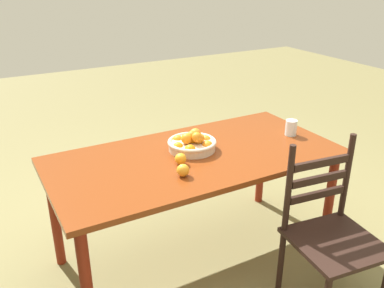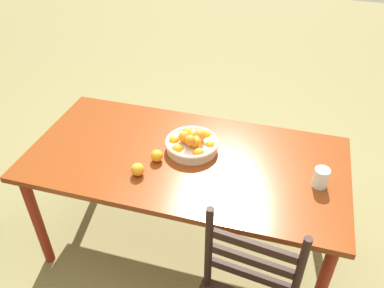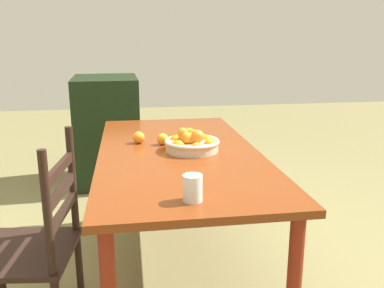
{
  "view_description": "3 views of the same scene",
  "coord_description": "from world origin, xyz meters",
  "px_view_note": "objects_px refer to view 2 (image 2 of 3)",
  "views": [
    {
      "loc": [
        1.16,
        2.05,
        1.86
      ],
      "look_at": [
        -0.02,
        -0.07,
        0.81
      ],
      "focal_mm": 38.79,
      "sensor_mm": 36.0,
      "label": 1
    },
    {
      "loc": [
        -0.52,
        1.67,
        2.19
      ],
      "look_at": [
        -0.02,
        -0.07,
        0.81
      ],
      "focal_mm": 36.68,
      "sensor_mm": 36.0,
      "label": 2
    },
    {
      "loc": [
        -2.25,
        0.27,
        1.41
      ],
      "look_at": [
        -0.02,
        -0.07,
        0.81
      ],
      "focal_mm": 38.77,
      "sensor_mm": 36.0,
      "label": 3
    }
  ],
  "objects_px": {
    "fruit_bowl": "(192,143)",
    "orange_loose_0": "(138,169)",
    "orange_loose_1": "(157,156)",
    "drinking_glass": "(321,178)",
    "dining_table": "(186,168)"
  },
  "relations": [
    {
      "from": "dining_table",
      "to": "drinking_glass",
      "type": "relative_size",
      "value": 16.86
    },
    {
      "from": "fruit_bowl",
      "to": "orange_loose_0",
      "type": "relative_size",
      "value": 4.33
    },
    {
      "from": "dining_table",
      "to": "fruit_bowl",
      "type": "distance_m",
      "value": 0.15
    },
    {
      "from": "dining_table",
      "to": "orange_loose_1",
      "type": "distance_m",
      "value": 0.2
    },
    {
      "from": "dining_table",
      "to": "orange_loose_0",
      "type": "relative_size",
      "value": 25.19
    },
    {
      "from": "dining_table",
      "to": "fruit_bowl",
      "type": "height_order",
      "value": "fruit_bowl"
    },
    {
      "from": "fruit_bowl",
      "to": "orange_loose_1",
      "type": "height_order",
      "value": "fruit_bowl"
    },
    {
      "from": "orange_loose_1",
      "to": "orange_loose_0",
      "type": "bearing_deg",
      "value": 67.54
    },
    {
      "from": "orange_loose_0",
      "to": "drinking_glass",
      "type": "xyz_separation_m",
      "value": [
        -0.94,
        -0.18,
        0.02
      ]
    },
    {
      "from": "dining_table",
      "to": "orange_loose_0",
      "type": "xyz_separation_m",
      "value": [
        0.2,
        0.22,
        0.12
      ]
    },
    {
      "from": "fruit_bowl",
      "to": "orange_loose_0",
      "type": "xyz_separation_m",
      "value": [
        0.22,
        0.29,
        -0.01
      ]
    },
    {
      "from": "drinking_glass",
      "to": "dining_table",
      "type": "bearing_deg",
      "value": -2.72
    },
    {
      "from": "fruit_bowl",
      "to": "orange_loose_0",
      "type": "distance_m",
      "value": 0.37
    },
    {
      "from": "fruit_bowl",
      "to": "orange_loose_1",
      "type": "bearing_deg",
      "value": 42.71
    },
    {
      "from": "dining_table",
      "to": "orange_loose_1",
      "type": "relative_size",
      "value": 26.07
    }
  ]
}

